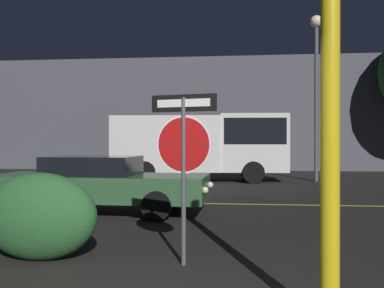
{
  "coord_description": "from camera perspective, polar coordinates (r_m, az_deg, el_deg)",
  "views": [
    {
      "loc": [
        0.98,
        -3.68,
        1.57
      ],
      "look_at": [
        0.17,
        4.03,
        1.54
      ],
      "focal_mm": 40.0,
      "sensor_mm": 36.0,
      "label": 1
    }
  ],
  "objects": [
    {
      "name": "hedge_bush_2",
      "position": [
        6.12,
        -19.72,
        -9.05
      ],
      "size": [
        1.59,
        0.76,
        1.17
      ],
      "primitive_type": "ellipsoid",
      "color": "#285B2D",
      "rests_on": "ground_plane"
    },
    {
      "name": "stop_sign",
      "position": [
        5.45,
        -1.13,
        -0.05
      ],
      "size": [
        0.86,
        0.22,
        2.18
      ],
      "rotation": [
        0.0,
        0.0,
        -0.23
      ],
      "color": "#4C4C51",
      "rests_on": "ground_plane"
    },
    {
      "name": "building_backdrop",
      "position": [
        25.77,
        7.53,
        3.85
      ],
      "size": [
        34.28,
        3.49,
        6.41
      ],
      "primitive_type": "cube",
      "color": "#4C4C56",
      "rests_on": "ground_plane"
    },
    {
      "name": "passing_car_2",
      "position": [
        9.8,
        -12.37,
        -5.14
      ],
      "size": [
        4.94,
        1.99,
        1.26
      ],
      "rotation": [
        0.0,
        0.0,
        -1.6
      ],
      "color": "#335B38",
      "rests_on": "ground_plane"
    },
    {
      "name": "street_lamp",
      "position": [
        18.09,
        16.25,
        9.54
      ],
      "size": [
        0.49,
        0.49,
        6.67
      ],
      "color": "#4C4C51",
      "rests_on": "ground_plane"
    },
    {
      "name": "yellow_pole_right",
      "position": [
        3.78,
        17.93,
        0.65
      ],
      "size": [
        0.16,
        0.16,
        3.19
      ],
      "primitive_type": "cylinder",
      "color": "yellow",
      "rests_on": "ground_plane"
    },
    {
      "name": "delivery_truck",
      "position": [
        17.45,
        1.88,
        0.2
      ],
      "size": [
        7.07,
        2.6,
        2.7
      ],
      "rotation": [
        0.0,
        0.0,
        -1.52
      ],
      "color": "silver",
      "rests_on": "ground_plane"
    },
    {
      "name": "road_center_stripe",
      "position": [
        11.05,
        0.88,
        -7.92
      ],
      "size": [
        38.18,
        0.12,
        0.01
      ],
      "primitive_type": "cube",
      "color": "gold",
      "rests_on": "ground_plane"
    }
  ]
}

